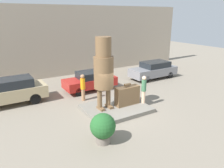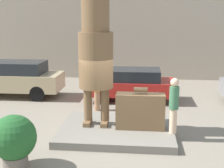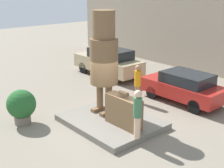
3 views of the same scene
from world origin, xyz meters
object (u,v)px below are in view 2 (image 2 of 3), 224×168
Objects in this scene: giant_suitcase at (140,111)px; planter_pot at (14,139)px; tourist at (174,103)px; parked_car_tan at (15,78)px; parked_car_red at (133,84)px; statue_figure at (96,52)px; worker_hivis at (97,87)px.

planter_pot is (-3.19, -2.60, -0.04)m from giant_suitcase.
tourist is (1.04, -0.31, 0.38)m from giant_suitcase.
tourist is 8.64m from parked_car_tan.
parked_car_tan is at bearing 146.30° from tourist.
parked_car_red reaches higher than planter_pot.
planter_pot is (2.95, -7.08, -0.12)m from parked_car_tan.
parked_car_red is (5.73, -0.18, -0.13)m from parked_car_tan.
statue_figure is 4.58m from parked_car_red.
giant_suitcase is 1.15m from tourist.
planter_pot is (-1.70, -2.90, -1.93)m from statue_figure.
giant_suitcase is at bearing -55.13° from worker_hivis.
parked_car_tan is 7.67m from planter_pot.
giant_suitcase is (1.49, -0.29, -1.88)m from statue_figure.
parked_car_red is 7.44m from planter_pot.
worker_hivis reaches higher than parked_car_red.
parked_car_red is at bearing 95.42° from giant_suitcase.
worker_hivis is at bearing 50.42° from parked_car_red.
parked_car_tan is at bearing 156.55° from worker_hivis.
parked_car_tan reaches higher than giant_suitcase.
giant_suitcase is 7.60m from parked_car_tan.
giant_suitcase is 0.34× the size of parked_car_tan.
worker_hivis is at bearing 97.91° from statue_figure.
giant_suitcase is at bearing 143.90° from parked_car_tan.
planter_pot is 0.78× the size of worker_hivis.
parked_car_red is at bearing 178.21° from parked_car_tan.
tourist reaches higher than parked_car_red.
giant_suitcase is at bearing 163.30° from tourist.
worker_hivis is (-1.81, 2.60, 0.17)m from giant_suitcase.
statue_figure reaches higher than parked_car_tan.
planter_pot is (-4.23, -2.29, -0.42)m from tourist.
tourist is at bearing -16.70° from giant_suitcase.
statue_figure is at bearing 166.59° from tourist.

